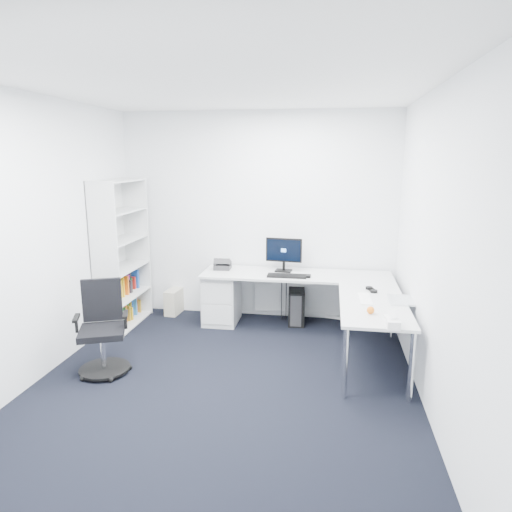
% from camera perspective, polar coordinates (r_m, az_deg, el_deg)
% --- Properties ---
extents(ground, '(4.20, 4.20, 0.00)m').
position_cam_1_polar(ground, '(4.44, -4.26, -16.21)').
color(ground, black).
extents(ceiling, '(4.20, 4.20, 0.00)m').
position_cam_1_polar(ceiling, '(3.95, -4.92, 20.71)').
color(ceiling, white).
extents(wall_back, '(3.60, 0.02, 2.70)m').
position_cam_1_polar(wall_back, '(6.02, 0.20, 4.94)').
color(wall_back, white).
rests_on(wall_back, ground).
extents(wall_front, '(3.60, 0.02, 2.70)m').
position_cam_1_polar(wall_front, '(2.08, -18.61, -10.00)').
color(wall_front, white).
rests_on(wall_front, ground).
extents(wall_left, '(0.02, 4.20, 2.70)m').
position_cam_1_polar(wall_left, '(4.74, -26.21, 1.69)').
color(wall_left, white).
rests_on(wall_left, ground).
extents(wall_right, '(0.02, 4.20, 2.70)m').
position_cam_1_polar(wall_right, '(3.96, 21.60, 0.24)').
color(wall_right, white).
rests_on(wall_right, ground).
extents(l_desk, '(2.36, 1.32, 0.69)m').
position_cam_1_polar(l_desk, '(5.50, 4.73, -6.57)').
color(l_desk, silver).
rests_on(l_desk, ground).
extents(drawer_pedestal, '(0.42, 0.52, 0.64)m').
position_cam_1_polar(drawer_pedestal, '(5.96, -4.31, -5.29)').
color(drawer_pedestal, silver).
rests_on(drawer_pedestal, ground).
extents(bookshelf, '(0.36, 0.93, 1.86)m').
position_cam_1_polar(bookshelf, '(5.96, -16.46, 0.24)').
color(bookshelf, silver).
rests_on(bookshelf, ground).
extents(task_chair, '(0.67, 0.67, 0.92)m').
position_cam_1_polar(task_chair, '(4.79, -18.72, -8.66)').
color(task_chair, black).
rests_on(task_chair, ground).
extents(black_pc_tower, '(0.24, 0.47, 0.45)m').
position_cam_1_polar(black_pc_tower, '(6.00, 5.06, -6.18)').
color(black_pc_tower, black).
rests_on(black_pc_tower, ground).
extents(beige_pc_tower, '(0.19, 0.37, 0.34)m').
position_cam_1_polar(beige_pc_tower, '(6.42, -10.17, -5.58)').
color(beige_pc_tower, '#BCB6A0').
rests_on(beige_pc_tower, ground).
extents(power_strip, '(0.34, 0.12, 0.04)m').
position_cam_1_polar(power_strip, '(6.25, 10.24, -7.55)').
color(power_strip, white).
rests_on(power_strip, ground).
extents(monitor, '(0.47, 0.19, 0.44)m').
position_cam_1_polar(monitor, '(5.78, 3.48, 0.19)').
color(monitor, black).
rests_on(monitor, l_desk).
extents(black_keyboard, '(0.48, 0.17, 0.02)m').
position_cam_1_polar(black_keyboard, '(5.57, 3.89, -2.49)').
color(black_keyboard, black).
rests_on(black_keyboard, l_desk).
extents(mouse, '(0.06, 0.10, 0.03)m').
position_cam_1_polar(mouse, '(5.57, 6.56, -2.51)').
color(mouse, black).
rests_on(mouse, l_desk).
extents(desk_phone, '(0.22, 0.22, 0.15)m').
position_cam_1_polar(desk_phone, '(5.94, -4.19, -0.95)').
color(desk_phone, '#29292B').
rests_on(desk_phone, l_desk).
extents(laptop, '(0.36, 0.35, 0.25)m').
position_cam_1_polar(laptop, '(4.83, 17.75, -3.97)').
color(laptop, silver).
rests_on(laptop, l_desk).
extents(white_keyboard, '(0.13, 0.41, 0.01)m').
position_cam_1_polar(white_keyboard, '(4.82, 13.49, -5.23)').
color(white_keyboard, white).
rests_on(white_keyboard, l_desk).
extents(headphones, '(0.17, 0.21, 0.05)m').
position_cam_1_polar(headphones, '(5.13, 14.24, -3.98)').
color(headphones, black).
rests_on(headphones, l_desk).
extents(orange_fruit, '(0.07, 0.07, 0.07)m').
position_cam_1_polar(orange_fruit, '(4.39, 14.13, -6.59)').
color(orange_fruit, orange).
rests_on(orange_fruit, l_desk).
extents(tissue_box, '(0.12, 0.22, 0.07)m').
position_cam_1_polar(tissue_box, '(4.13, 16.62, -7.95)').
color(tissue_box, white).
rests_on(tissue_box, l_desk).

